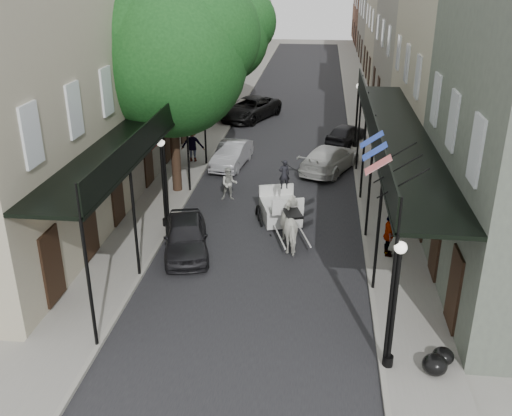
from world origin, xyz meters
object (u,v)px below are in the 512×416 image
(pedestrian_walking, at_px, (229,184))
(lamppost_right_near, at_px, (394,304))
(carriage, at_px, (279,193))
(car_left_far, at_px, (250,109))
(car_left_mid, at_px, (232,155))
(lamppost_right_far, at_px, (357,114))
(tree_near, at_px, (180,52))
(car_right_near, at_px, (330,158))
(lamppost_left, at_px, (163,181))
(car_right_far, at_px, (346,134))
(pedestrian_sidewalk_right, at_px, (389,235))
(pedestrian_sidewalk_left, at_px, (193,144))
(horse, at_px, (293,225))
(car_left_near, at_px, (186,236))
(tree_far, at_px, (229,32))

(pedestrian_walking, bearing_deg, lamppost_right_near, -72.82)
(carriage, xyz_separation_m, car_left_far, (-3.28, 16.50, -0.39))
(car_left_mid, bearing_deg, lamppost_right_far, 38.53)
(lamppost_right_near, xyz_separation_m, car_left_mid, (-6.70, 16.00, -1.40))
(tree_near, bearing_deg, car_right_near, 28.45)
(lamppost_left, xyz_separation_m, car_right_far, (7.70, 13.00, -1.44))
(pedestrian_sidewalk_right, bearing_deg, pedestrian_sidewalk_left, 42.68)
(carriage, xyz_separation_m, car_left_mid, (-3.01, 6.41, -0.49))
(pedestrian_walking, height_order, car_right_far, pedestrian_walking)
(horse, xyz_separation_m, car_right_far, (2.43, 14.05, -0.27))
(pedestrian_sidewalk_left, bearing_deg, car_left_near, 98.42)
(lamppost_right_far, distance_m, car_left_mid, 7.93)
(car_left_mid, bearing_deg, car_left_near, -83.41)
(lamppost_right_near, distance_m, pedestrian_walking, 12.95)
(car_right_far, bearing_deg, car_left_near, 91.78)
(tree_near, distance_m, car_right_far, 13.16)
(pedestrian_sidewalk_right, bearing_deg, tree_far, 23.31)
(lamppost_right_far, bearing_deg, car_right_far, 116.57)
(horse, bearing_deg, lamppost_right_near, 96.67)
(car_left_near, height_order, car_right_near, car_right_near)
(tree_far, distance_m, lamppost_left, 18.57)
(tree_far, distance_m, carriage, 17.86)
(car_left_far, relative_size, car_right_near, 1.15)
(tree_near, xyz_separation_m, tree_far, (-0.05, 14.00, -0.65))
(car_left_near, distance_m, car_right_near, 11.24)
(horse, bearing_deg, pedestrian_sidewalk_right, 154.89)
(pedestrian_sidewalk_right, distance_m, car_right_near, 9.69)
(car_left_near, bearing_deg, car_right_near, 47.64)
(pedestrian_sidewalk_right, bearing_deg, lamppost_left, 78.67)
(pedestrian_sidewalk_right, distance_m, car_left_mid, 12.06)
(pedestrian_sidewalk_right, relative_size, car_right_near, 0.34)
(tree_far, height_order, lamppost_left, tree_far)
(pedestrian_sidewalk_right, distance_m, car_left_near, 7.49)
(horse, height_order, pedestrian_sidewalk_left, pedestrian_sidewalk_left)
(tree_far, relative_size, carriage, 2.92)
(pedestrian_sidewalk_left, height_order, pedestrian_sidewalk_right, pedestrian_sidewalk_left)
(lamppost_right_far, height_order, car_right_far, lamppost_right_far)
(car_left_mid, bearing_deg, car_right_near, 6.15)
(horse, distance_m, pedestrian_sidewalk_right, 3.56)
(lamppost_left, relative_size, horse, 1.78)
(lamppost_right_far, relative_size, car_right_near, 0.79)
(pedestrian_walking, xyz_separation_m, pedestrian_sidewalk_right, (6.69, -4.95, 0.16))
(carriage, bearing_deg, car_left_near, -147.89)
(lamppost_right_far, height_order, pedestrian_walking, lamppost_right_far)
(pedestrian_sidewalk_left, bearing_deg, lamppost_right_near, 116.09)
(car_left_near, height_order, car_right_far, car_left_near)
(pedestrian_sidewalk_left, relative_size, car_left_mid, 0.50)
(pedestrian_sidewalk_left, xyz_separation_m, car_right_far, (8.38, 4.69, -0.49))
(carriage, height_order, pedestrian_sidewalk_left, carriage)
(tree_near, height_order, lamppost_left, tree_near)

